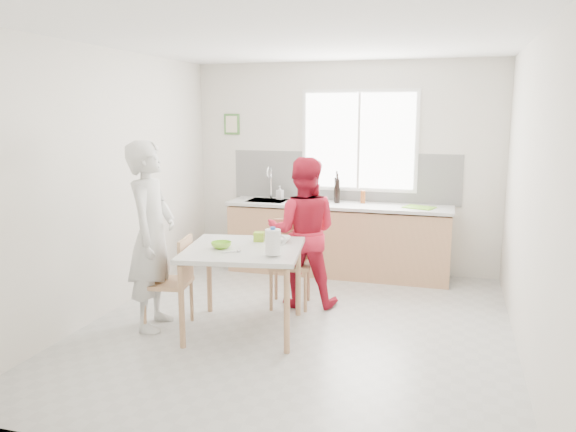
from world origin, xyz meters
name	(u,v)px	position (x,y,z in m)	size (l,w,h in m)	color
ground	(297,328)	(0.00, 0.00, 0.00)	(4.50, 4.50, 0.00)	#B7B7B2
room_shell	(297,158)	(0.00, 0.00, 1.64)	(4.50, 4.50, 4.50)	silver
window	(359,141)	(0.20, 2.23, 1.70)	(1.50, 0.06, 1.30)	white
backsplash	(343,177)	(0.00, 2.24, 1.23)	(3.00, 0.02, 0.65)	white
picture_frame	(232,124)	(-1.55, 2.23, 1.90)	(0.22, 0.03, 0.28)	#4D873D
kitchen_counter	(337,242)	(0.00, 1.95, 0.42)	(2.84, 0.64, 1.37)	tan
dining_table	(244,256)	(-0.47, -0.19, 0.73)	(1.22, 1.22, 0.82)	silver
chair_left	(174,278)	(-1.14, -0.30, 0.49)	(0.47, 0.47, 0.89)	tan
chair_far	(291,259)	(-0.26, 0.67, 0.50)	(0.49, 0.49, 0.92)	tan
person_white	(152,236)	(-1.34, -0.34, 0.90)	(0.66, 0.43, 1.81)	silver
person_red	(303,232)	(-0.13, 0.69, 0.80)	(0.78, 0.61, 1.60)	red
bowl_green	(221,245)	(-0.66, -0.27, 0.85)	(0.19, 0.19, 0.06)	#88D631
bowl_white	(279,240)	(-0.21, 0.10, 0.84)	(0.22, 0.22, 0.06)	white
milk_jug	(273,242)	(-0.10, -0.42, 0.95)	(0.19, 0.14, 0.24)	white
green_box	(259,237)	(-0.41, 0.10, 0.86)	(0.10, 0.10, 0.09)	#8EBB2B
spoon	(230,252)	(-0.51, -0.42, 0.83)	(0.01, 0.01, 0.16)	#A5A5AA
cutting_board	(419,207)	(1.01, 1.91, 0.93)	(0.35, 0.25, 0.01)	#6DB529
wine_bottle_a	(337,189)	(-0.06, 2.10, 1.08)	(0.07, 0.07, 0.32)	black
wine_bottle_b	(337,191)	(-0.03, 1.99, 1.07)	(0.07, 0.07, 0.30)	black
jar_amber	(363,197)	(0.29, 2.07, 1.00)	(0.06, 0.06, 0.16)	#994C21
soap_bottle	(280,192)	(-0.82, 2.09, 1.01)	(0.08, 0.08, 0.18)	#999999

